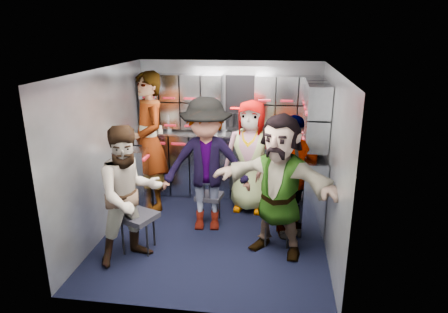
# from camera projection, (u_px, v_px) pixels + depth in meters

# --- Properties ---
(floor) EXTENTS (3.00, 3.00, 0.00)m
(floor) POSITION_uv_depth(u_px,v_px,m) (214.00, 234.00, 5.20)
(floor) COLOR black
(floor) RESTS_ON ground
(wall_back) EXTENTS (2.80, 0.04, 2.10)m
(wall_back) POSITION_uv_depth(u_px,v_px,m) (229.00, 128.00, 6.30)
(wall_back) COLOR gray
(wall_back) RESTS_ON ground
(wall_left) EXTENTS (0.04, 3.00, 2.10)m
(wall_left) POSITION_uv_depth(u_px,v_px,m) (105.00, 153.00, 5.07)
(wall_left) COLOR gray
(wall_left) RESTS_ON ground
(wall_right) EXTENTS (0.04, 3.00, 2.10)m
(wall_right) POSITION_uv_depth(u_px,v_px,m) (331.00, 163.00, 4.70)
(wall_right) COLOR gray
(wall_right) RESTS_ON ground
(ceiling) EXTENTS (2.80, 3.00, 0.02)m
(ceiling) POSITION_uv_depth(u_px,v_px,m) (213.00, 70.00, 4.56)
(ceiling) COLOR silver
(ceiling) RESTS_ON wall_back
(cart_bank_back) EXTENTS (2.68, 0.38, 0.99)m
(cart_bank_back) POSITION_uv_depth(u_px,v_px,m) (228.00, 166.00, 6.27)
(cart_bank_back) COLOR #999EA8
(cart_bank_back) RESTS_ON ground
(cart_bank_left) EXTENTS (0.38, 0.76, 0.99)m
(cart_bank_left) POSITION_uv_depth(u_px,v_px,m) (139.00, 179.00, 5.74)
(cart_bank_left) COLOR #999EA8
(cart_bank_left) RESTS_ON ground
(counter) EXTENTS (2.68, 0.42, 0.03)m
(counter) POSITION_uv_depth(u_px,v_px,m) (228.00, 134.00, 6.11)
(counter) COLOR #B7BABF
(counter) RESTS_ON cart_bank_back
(locker_bank_back) EXTENTS (2.68, 0.28, 0.82)m
(locker_bank_back) POSITION_uv_depth(u_px,v_px,m) (228.00, 102.00, 6.02)
(locker_bank_back) COLOR #999EA8
(locker_bank_back) RESTS_ON wall_back
(locker_bank_right) EXTENTS (0.28, 1.00, 0.82)m
(locker_bank_right) POSITION_uv_depth(u_px,v_px,m) (316.00, 114.00, 5.24)
(locker_bank_right) COLOR #999EA8
(locker_bank_right) RESTS_ON wall_right
(right_cabinet) EXTENTS (0.28, 1.20, 1.00)m
(right_cabinet) POSITION_uv_depth(u_px,v_px,m) (311.00, 186.00, 5.45)
(right_cabinet) COLOR #999EA8
(right_cabinet) RESTS_ON ground
(coffee_niche) EXTENTS (0.46, 0.16, 0.84)m
(coffee_niche) POSITION_uv_depth(u_px,v_px,m) (240.00, 103.00, 6.06)
(coffee_niche) COLOR black
(coffee_niche) RESTS_ON wall_back
(red_latch_strip) EXTENTS (2.60, 0.02, 0.03)m
(red_latch_strip) POSITION_uv_depth(u_px,v_px,m) (226.00, 146.00, 5.96)
(red_latch_strip) COLOR #AA1422
(red_latch_strip) RESTS_ON cart_bank_back
(jump_seat_near_left) EXTENTS (0.51, 0.50, 0.47)m
(jump_seat_near_left) POSITION_uv_depth(u_px,v_px,m) (138.00, 218.00, 4.71)
(jump_seat_near_left) COLOR black
(jump_seat_near_left) RESTS_ON ground
(jump_seat_mid_left) EXTENTS (0.37, 0.35, 0.40)m
(jump_seat_mid_left) POSITION_uv_depth(u_px,v_px,m) (209.00, 198.00, 5.45)
(jump_seat_mid_left) COLOR black
(jump_seat_mid_left) RESTS_ON ground
(jump_seat_center) EXTENTS (0.48, 0.46, 0.48)m
(jump_seat_center) POSITION_uv_depth(u_px,v_px,m) (251.00, 178.00, 5.99)
(jump_seat_center) COLOR black
(jump_seat_center) RESTS_ON ground
(jump_seat_mid_right) EXTENTS (0.43, 0.41, 0.45)m
(jump_seat_mid_right) POSITION_uv_depth(u_px,v_px,m) (289.00, 199.00, 5.29)
(jump_seat_mid_right) COLOR black
(jump_seat_mid_right) RESTS_ON ground
(jump_seat_near_right) EXTENTS (0.42, 0.40, 0.43)m
(jump_seat_near_right) POSITION_uv_depth(u_px,v_px,m) (277.00, 216.00, 4.87)
(jump_seat_near_right) COLOR black
(jump_seat_near_right) RESTS_ON ground
(attendant_standing) EXTENTS (0.82, 0.87, 2.01)m
(attendant_standing) POSITION_uv_depth(u_px,v_px,m) (149.00, 142.00, 5.70)
(attendant_standing) COLOR black
(attendant_standing) RESTS_ON ground
(attendant_arc_a) EXTENTS (0.97, 0.96, 1.59)m
(attendant_arc_a) POSITION_uv_depth(u_px,v_px,m) (130.00, 195.00, 4.42)
(attendant_arc_a) COLOR black
(attendant_arc_a) RESTS_ON ground
(attendant_arc_b) EXTENTS (1.20, 0.77, 1.76)m
(attendant_arc_b) POSITION_uv_depth(u_px,v_px,m) (206.00, 165.00, 5.12)
(attendant_arc_b) COLOR black
(attendant_arc_b) RESTS_ON ground
(attendant_arc_c) EXTENTS (0.86, 0.62, 1.62)m
(attendant_arc_c) POSITION_uv_depth(u_px,v_px,m) (251.00, 157.00, 5.70)
(attendant_arc_c) COLOR black
(attendant_arc_c) RESTS_ON ground
(attendant_arc_d) EXTENTS (1.00, 0.70, 1.57)m
(attendant_arc_d) POSITION_uv_depth(u_px,v_px,m) (290.00, 176.00, 5.01)
(attendant_arc_d) COLOR black
(attendant_arc_d) RESTS_ON ground
(attendant_arc_e) EXTENTS (1.63, 1.03, 1.68)m
(attendant_arc_e) POSITION_uv_depth(u_px,v_px,m) (279.00, 186.00, 4.56)
(attendant_arc_e) COLOR black
(attendant_arc_e) RESTS_ON ground
(bottle_left) EXTENTS (0.07, 0.07, 0.27)m
(bottle_left) POSITION_uv_depth(u_px,v_px,m) (169.00, 123.00, 6.14)
(bottle_left) COLOR white
(bottle_left) RESTS_ON counter
(bottle_mid) EXTENTS (0.06, 0.06, 0.25)m
(bottle_mid) POSITION_uv_depth(u_px,v_px,m) (216.00, 125.00, 6.04)
(bottle_mid) COLOR white
(bottle_mid) RESTS_ON counter
(bottle_right) EXTENTS (0.07, 0.07, 0.23)m
(bottle_right) POSITION_uv_depth(u_px,v_px,m) (285.00, 128.00, 5.91)
(bottle_right) COLOR white
(bottle_right) RESTS_ON counter
(cup_left) EXTENTS (0.08, 0.08, 0.10)m
(cup_left) POSITION_uv_depth(u_px,v_px,m) (160.00, 128.00, 6.17)
(cup_left) COLOR #C4AC8A
(cup_left) RESTS_ON counter
(cup_right) EXTENTS (0.07, 0.07, 0.09)m
(cup_right) POSITION_uv_depth(u_px,v_px,m) (262.00, 132.00, 5.96)
(cup_right) COLOR #C4AC8A
(cup_right) RESTS_ON counter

